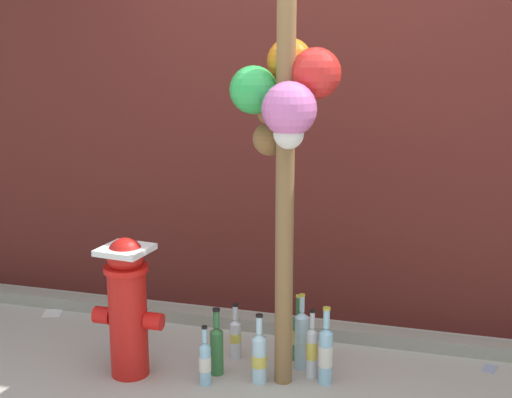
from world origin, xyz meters
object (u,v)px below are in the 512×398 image
object	(u,v)px
bottle_3	(205,362)
bottle_0	(326,353)
memorial_post	(286,63)
fire_hydrant	(128,304)
bottle_7	(217,348)
bottle_2	(235,336)
bottle_4	(302,339)
bottle_1	(259,356)
bottle_5	(298,335)
bottle_6	(312,350)

from	to	relation	value
bottle_3	bottle_0	bearing A→B (deg)	16.72
bottle_3	memorial_post	bearing A→B (deg)	21.54
fire_hydrant	bottle_0	world-z (taller)	fire_hydrant
bottle_7	memorial_post	bearing A→B (deg)	4.10
bottle_7	bottle_2	bearing A→B (deg)	79.76
memorial_post	bottle_4	xyz separation A→B (m)	(0.06, 0.16, -1.48)
bottle_0	bottle_7	bearing A→B (deg)	-174.54
bottle_1	bottle_5	xyz separation A→B (m)	(0.14, 0.30, 0.00)
bottle_1	bottle_2	bearing A→B (deg)	130.77
memorial_post	fire_hydrant	bearing A→B (deg)	-169.33
bottle_2	bottle_6	xyz separation A→B (m)	(0.46, -0.11, 0.02)
fire_hydrant	bottle_4	world-z (taller)	fire_hydrant
memorial_post	bottle_6	distance (m)	1.50
bottle_4	bottle_6	bearing A→B (deg)	-48.29
bottle_0	bottle_5	size ratio (longest dim) A/B	1.10
bottle_4	bottle_5	world-z (taller)	bottle_4
memorial_post	bottle_4	distance (m)	1.49
bottle_0	bottle_5	bearing A→B (deg)	131.35
bottle_5	bottle_6	xyz separation A→B (m)	(0.11, -0.17, 0.00)
bottle_1	bottle_7	distance (m)	0.24
fire_hydrant	bottle_2	world-z (taller)	fire_hydrant
bottle_2	bottle_3	size ratio (longest dim) A/B	0.99
memorial_post	fire_hydrant	world-z (taller)	memorial_post
bottle_6	bottle_7	size ratio (longest dim) A/B	1.02
memorial_post	bottle_2	distance (m)	1.56
bottle_1	bottle_0	bearing A→B (deg)	13.44
bottle_2	bottle_5	bearing A→B (deg)	10.93
fire_hydrant	bottle_6	bearing A→B (deg)	13.86
memorial_post	bottle_2	bearing A→B (deg)	149.95
fire_hydrant	bottle_2	distance (m)	0.65
bottle_2	bottle_5	xyz separation A→B (m)	(0.34, 0.07, 0.02)
bottle_4	bottle_6	xyz separation A→B (m)	(0.07, -0.08, -0.02)
bottle_1	bottle_6	xyz separation A→B (m)	(0.25, 0.13, 0.01)
memorial_post	bottle_2	size ratio (longest dim) A/B	9.16
bottle_1	bottle_2	xyz separation A→B (m)	(-0.20, 0.24, -0.02)
fire_hydrant	bottle_5	size ratio (longest dim) A/B	1.98
memorial_post	bottle_1	distance (m)	1.51
bottle_4	memorial_post	bearing A→B (deg)	-110.68
memorial_post	bottle_4	bearing A→B (deg)	69.32
bottle_2	bottle_3	world-z (taller)	bottle_3
memorial_post	bottle_7	bearing A→B (deg)	-175.90
bottle_6	bottle_3	bearing A→B (deg)	-155.90
memorial_post	bottle_7	size ratio (longest dim) A/B	7.91
bottle_6	bottle_5	bearing A→B (deg)	123.42
fire_hydrant	bottle_4	bearing A→B (deg)	19.91
bottle_0	bottle_4	size ratio (longest dim) A/B	0.99
bottle_5	bottle_6	bearing A→B (deg)	-56.58
bottle_6	bottle_7	xyz separation A→B (m)	(-0.49, -0.11, -0.00)
bottle_4	bottle_6	distance (m)	0.11
bottle_0	fire_hydrant	bearing A→B (deg)	-169.95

